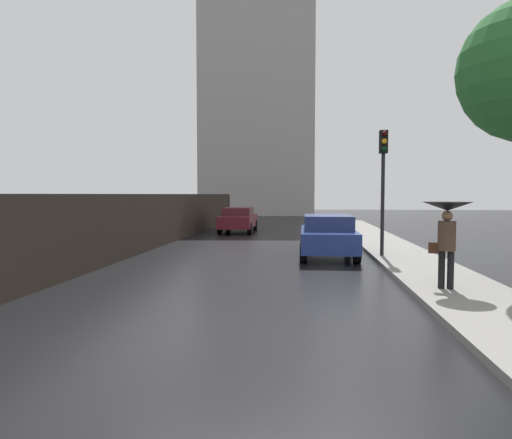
{
  "coord_description": "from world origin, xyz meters",
  "views": [
    {
      "loc": [
        1.71,
        -6.93,
        2.17
      ],
      "look_at": [
        0.38,
        5.96,
        1.47
      ],
      "focal_mm": 32.75,
      "sensor_mm": 36.0,
      "label": 1
    }
  ],
  "objects_px": {
    "car_maroon_near_kerb": "(238,219)",
    "traffic_light": "(383,169)",
    "pedestrian_with_umbrella_near": "(447,221)",
    "car_blue_mid_road": "(328,235)"
  },
  "relations": [
    {
      "from": "car_maroon_near_kerb",
      "to": "pedestrian_with_umbrella_near",
      "type": "height_order",
      "value": "pedestrian_with_umbrella_near"
    },
    {
      "from": "car_maroon_near_kerb",
      "to": "traffic_light",
      "type": "height_order",
      "value": "traffic_light"
    },
    {
      "from": "car_blue_mid_road",
      "to": "traffic_light",
      "type": "xyz_separation_m",
      "value": [
        1.76,
        -0.51,
        2.25
      ]
    },
    {
      "from": "car_maroon_near_kerb",
      "to": "car_blue_mid_road",
      "type": "relative_size",
      "value": 1.04
    },
    {
      "from": "car_maroon_near_kerb",
      "to": "traffic_light",
      "type": "relative_size",
      "value": 1.1
    },
    {
      "from": "car_blue_mid_road",
      "to": "pedestrian_with_umbrella_near",
      "type": "height_order",
      "value": "pedestrian_with_umbrella_near"
    },
    {
      "from": "car_maroon_near_kerb",
      "to": "pedestrian_with_umbrella_near",
      "type": "xyz_separation_m",
      "value": [
        6.79,
        -16.07,
        0.86
      ]
    },
    {
      "from": "pedestrian_with_umbrella_near",
      "to": "traffic_light",
      "type": "relative_size",
      "value": 0.45
    },
    {
      "from": "car_maroon_near_kerb",
      "to": "traffic_light",
      "type": "xyz_separation_m",
      "value": [
        6.32,
        -10.68,
        2.27
      ]
    },
    {
      "from": "traffic_light",
      "to": "pedestrian_with_umbrella_near",
      "type": "bearing_deg",
      "value": -85.07
    }
  ]
}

